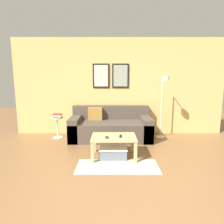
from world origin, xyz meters
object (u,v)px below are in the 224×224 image
floor_lamp (163,99)px  side_table (57,126)px  couch (110,127)px  storage_bin (113,152)px  cell_phone (107,137)px  remote_control (120,136)px  coffee_table (114,140)px  book_stack (57,116)px

floor_lamp → side_table: floor_lamp is taller
couch → storage_bin: bearing=-87.4°
storage_bin → cell_phone: 0.33m
remote_control → side_table: bearing=144.7°
coffee_table → floor_lamp: floor_lamp is taller
storage_bin → remote_control: bearing=16.3°
floor_lamp → cell_phone: 1.89m
coffee_table → remote_control: remote_control is taller
coffee_table → remote_control: 0.16m
cell_phone → book_stack: bearing=128.7°
couch → storage_bin: couch is taller
storage_bin → cell_phone: cell_phone is taller
floor_lamp → book_stack: (-2.63, 0.10, -0.43)m
storage_bin → floor_lamp: 1.92m
remote_control → storage_bin: bearing=-160.5°
coffee_table → cell_phone: size_ratio=6.12×
coffee_table → floor_lamp: bearing=42.8°
storage_bin → floor_lamp: (1.23, 1.17, 0.90)m
storage_bin → side_table: size_ratio=1.03×
remote_control → book_stack: bearing=144.7°
floor_lamp → book_stack: bearing=177.8°
floor_lamp → book_stack: 2.66m
coffee_table → storage_bin: size_ratio=1.58×
floor_lamp → side_table: (-2.64, 0.11, -0.69)m
coffee_table → cell_phone: 0.17m
coffee_table → cell_phone: bearing=-152.7°
storage_bin → remote_control: size_ratio=3.62×
couch → side_table: 1.36m
couch → remote_control: couch is taller
side_table → storage_bin: bearing=-42.2°
storage_bin → book_stack: bearing=137.8°
side_table → cell_phone: 1.84m
couch → cell_phone: couch is taller
book_stack → remote_control: book_stack is taller
storage_bin → floor_lamp: bearing=43.5°
floor_lamp → side_table: size_ratio=2.94×
coffee_table → book_stack: size_ratio=3.44×
side_table → book_stack: bearing=-40.4°
side_table → cell_phone: side_table is taller
coffee_table → floor_lamp: 1.79m
side_table → remote_control: side_table is taller
couch → remote_control: (0.20, -1.19, 0.13)m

